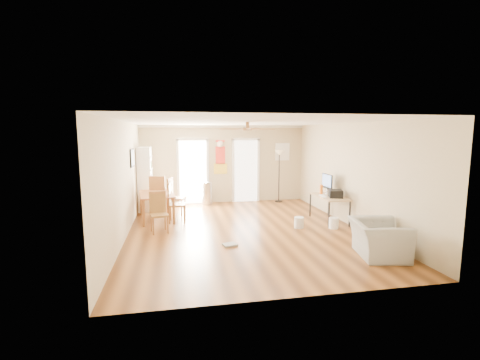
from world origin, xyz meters
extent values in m
plane|color=brown|center=(0.00, 0.00, 0.00)|extent=(7.00, 7.00, 0.00)
cube|color=red|center=(-0.13, 3.48, 1.55)|extent=(0.46, 0.03, 1.10)
cube|color=white|center=(2.05, 3.47, 1.70)|extent=(0.50, 0.04, 0.60)
cube|color=black|center=(-2.73, 1.40, 1.70)|extent=(0.04, 0.66, 0.48)
cylinder|color=silver|center=(-0.62, 3.22, 0.37)|extent=(0.42, 0.42, 0.74)
cube|color=white|center=(2.20, 0.41, 0.69)|extent=(0.17, 0.38, 0.01)
cube|color=black|center=(2.45, 0.20, 0.78)|extent=(0.42, 0.46, 0.20)
cylinder|color=orange|center=(2.30, 0.75, 0.81)|extent=(0.11, 0.11, 0.26)
cylinder|color=silver|center=(1.37, -0.06, 0.14)|extent=(0.25, 0.25, 0.27)
cylinder|color=white|center=(2.20, -0.27, 0.14)|extent=(0.28, 0.28, 0.27)
cube|color=gray|center=(-0.54, -1.08, 0.02)|extent=(0.33, 0.29, 0.04)
imported|color=gray|center=(2.15, -2.22, 0.34)|extent=(1.11, 1.22, 0.68)
camera|label=1|loc=(-1.61, -7.86, 2.34)|focal=25.41mm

